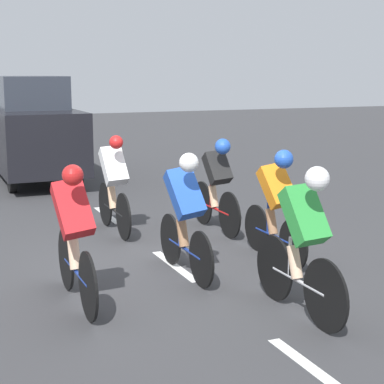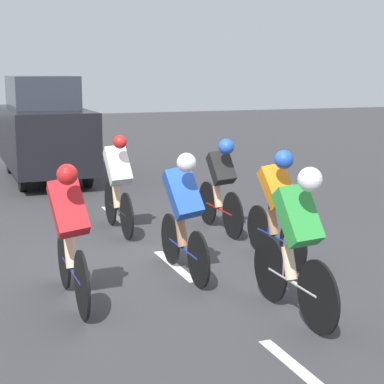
{
  "view_description": "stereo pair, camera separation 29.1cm",
  "coord_description": "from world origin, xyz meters",
  "px_view_note": "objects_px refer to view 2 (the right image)",
  "views": [
    {
      "loc": [
        2.9,
        7.45,
        2.46
      ],
      "look_at": [
        -0.24,
        0.09,
        0.95
      ],
      "focal_mm": 60.0,
      "sensor_mm": 36.0,
      "label": 1
    },
    {
      "loc": [
        2.63,
        7.56,
        2.46
      ],
      "look_at": [
        -0.24,
        0.09,
        0.95
      ],
      "focal_mm": 60.0,
      "sensor_mm": 36.0,
      "label": 2
    }
  ],
  "objects_px": {
    "cyclist_white": "(118,182)",
    "support_car": "(44,129)",
    "cyclist_blue": "(184,211)",
    "cyclist_black": "(221,183)",
    "cyclist_red": "(70,231)",
    "cyclist_orange": "(277,202)",
    "cyclist_green": "(297,239)"
  },
  "relations": [
    {
      "from": "cyclist_green",
      "to": "cyclist_blue",
      "type": "distance_m",
      "value": 1.76
    },
    {
      "from": "cyclist_orange",
      "to": "cyclist_red",
      "type": "height_order",
      "value": "cyclist_red"
    },
    {
      "from": "cyclist_black",
      "to": "support_car",
      "type": "bearing_deg",
      "value": -73.33
    },
    {
      "from": "cyclist_white",
      "to": "cyclist_blue",
      "type": "xyz_separation_m",
      "value": [
        -0.18,
        2.4,
        0.03
      ]
    },
    {
      "from": "cyclist_red",
      "to": "cyclist_black",
      "type": "height_order",
      "value": "cyclist_red"
    },
    {
      "from": "support_car",
      "to": "cyclist_red",
      "type": "bearing_deg",
      "value": 83.52
    },
    {
      "from": "support_car",
      "to": "cyclist_white",
      "type": "bearing_deg",
      "value": 93.28
    },
    {
      "from": "cyclist_red",
      "to": "cyclist_blue",
      "type": "distance_m",
      "value": 1.51
    },
    {
      "from": "cyclist_black",
      "to": "cyclist_red",
      "type": "bearing_deg",
      "value": 40.18
    },
    {
      "from": "cyclist_orange",
      "to": "cyclist_red",
      "type": "relative_size",
      "value": 0.92
    },
    {
      "from": "cyclist_blue",
      "to": "support_car",
      "type": "xyz_separation_m",
      "value": [
        0.49,
        -7.87,
        0.34
      ]
    },
    {
      "from": "cyclist_white",
      "to": "support_car",
      "type": "distance_m",
      "value": 5.48
    },
    {
      "from": "cyclist_orange",
      "to": "cyclist_green",
      "type": "xyz_separation_m",
      "value": [
        0.75,
        1.79,
        0.02
      ]
    },
    {
      "from": "cyclist_orange",
      "to": "cyclist_blue",
      "type": "xyz_separation_m",
      "value": [
        1.33,
        0.14,
        0.01
      ]
    },
    {
      "from": "cyclist_blue",
      "to": "cyclist_black",
      "type": "xyz_separation_m",
      "value": [
        -1.3,
        -1.87,
        -0.04
      ]
    },
    {
      "from": "cyclist_white",
      "to": "support_car",
      "type": "xyz_separation_m",
      "value": [
        0.31,
        -5.46,
        0.37
      ]
    },
    {
      "from": "cyclist_blue",
      "to": "cyclist_green",
      "type": "bearing_deg",
      "value": 109.42
    },
    {
      "from": "cyclist_black",
      "to": "support_car",
      "type": "relative_size",
      "value": 0.4
    },
    {
      "from": "cyclist_black",
      "to": "cyclist_green",
      "type": "bearing_deg",
      "value": 78.49
    },
    {
      "from": "cyclist_black",
      "to": "cyclist_blue",
      "type": "bearing_deg",
      "value": 55.1
    },
    {
      "from": "cyclist_orange",
      "to": "support_car",
      "type": "bearing_deg",
      "value": -76.69
    },
    {
      "from": "cyclist_red",
      "to": "cyclist_black",
      "type": "relative_size",
      "value": 1.03
    },
    {
      "from": "cyclist_black",
      "to": "cyclist_orange",
      "type": "bearing_deg",
      "value": 91.07
    },
    {
      "from": "cyclist_red",
      "to": "cyclist_green",
      "type": "xyz_separation_m",
      "value": [
        -2.02,
        1.21,
        0.03
      ]
    },
    {
      "from": "cyclist_black",
      "to": "support_car",
      "type": "xyz_separation_m",
      "value": [
        1.8,
        -6.0,
        0.38
      ]
    },
    {
      "from": "cyclist_green",
      "to": "support_car",
      "type": "distance_m",
      "value": 9.59
    },
    {
      "from": "cyclist_blue",
      "to": "cyclist_white",
      "type": "bearing_deg",
      "value": -85.67
    },
    {
      "from": "support_car",
      "to": "cyclist_blue",
      "type": "bearing_deg",
      "value": 93.6
    },
    {
      "from": "cyclist_blue",
      "to": "cyclist_red",
      "type": "bearing_deg",
      "value": 17.33
    },
    {
      "from": "cyclist_orange",
      "to": "support_car",
      "type": "distance_m",
      "value": 7.95
    },
    {
      "from": "cyclist_orange",
      "to": "support_car",
      "type": "relative_size",
      "value": 0.38
    },
    {
      "from": "cyclist_white",
      "to": "cyclist_black",
      "type": "bearing_deg",
      "value": 160.06
    }
  ]
}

